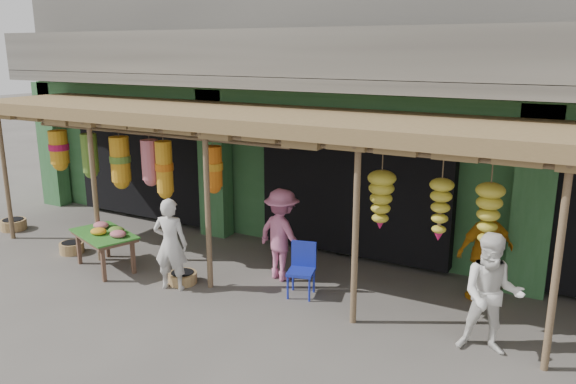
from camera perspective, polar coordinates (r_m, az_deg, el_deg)
The scene contains 12 objects.
ground at distance 8.78m, azimuth 0.96°, elevation -11.08°, with size 80.00×80.00×0.00m, color #514C47.
building at distance 12.44m, azimuth 11.88°, elevation 12.22°, with size 16.40×6.80×7.00m.
awning at distance 8.79m, azimuth 2.59°, elevation 6.53°, with size 14.00×2.70×2.79m.
flower_table at distance 10.31m, azimuth -18.06°, elevation -4.18°, with size 1.46×1.14×0.77m.
blue_chair at distance 8.87m, azimuth 1.45°, elevation -7.52°, with size 0.49×0.50×0.84m.
basket_left at distance 13.41m, azimuth -26.11°, elevation -2.99°, with size 0.53×0.53×0.22m, color olive.
basket_mid at distance 9.55m, azimuth -10.65°, elevation -8.56°, with size 0.47×0.47×0.18m, color #A47B49.
basket_right at distance 11.46m, azimuth -21.11°, elevation -5.30°, with size 0.45×0.45×0.20m, color #A6854D.
person_front at distance 9.14m, azimuth -11.85°, elevation -5.22°, with size 0.55×0.36×1.51m, color silver.
person_right at distance 7.57m, azimuth 19.98°, elevation -9.75°, with size 0.77×0.60×1.58m, color white.
person_vendor at distance 9.04m, azimuth 19.41°, elevation -5.66°, with size 0.94×0.39×1.60m, color #C37912.
person_shopper at distance 9.33m, azimuth -0.63°, elevation -4.35°, with size 1.00×0.58×1.55m, color #C2678C.
Camera 1 is at (3.71, -7.00, 3.78)m, focal length 35.00 mm.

